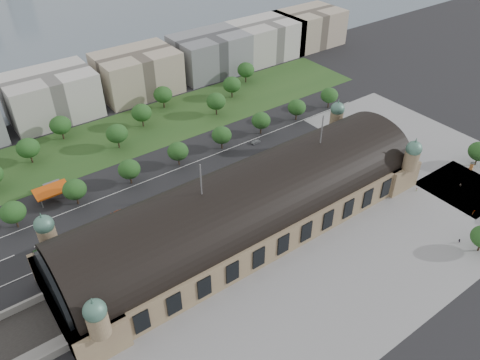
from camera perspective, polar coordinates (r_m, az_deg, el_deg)
ground at (r=182.27m, az=1.03°, el=-5.74°), size 900.00×900.00×0.00m
station at (r=175.56m, az=1.07°, el=-3.25°), size 150.00×48.40×44.30m
plaza_south at (r=165.79m, az=13.35°, el=-12.44°), size 190.00×48.00×0.12m
plaza_east at (r=246.75m, az=20.52°, el=4.15°), size 56.00×100.00×0.12m
road_slab at (r=199.74m, az=-10.20°, el=-2.04°), size 260.00×26.00×0.10m
grass_belt at (r=244.01m, az=-15.24°, el=4.90°), size 300.00×45.00×0.10m
petrol_station at (r=211.52m, az=-21.89°, el=-0.98°), size 14.00×13.00×5.05m
lake at (r=431.14m, az=-24.80°, el=16.70°), size 700.00×320.00×0.08m
office_3 at (r=269.37m, az=-22.03°, el=9.48°), size 45.00×32.00×24.00m
office_4 at (r=283.44m, az=-12.40°, el=12.61°), size 45.00×32.00×24.00m
office_5 at (r=305.15m, az=-3.72°, el=15.08°), size 45.00×32.00×24.00m
office_6 at (r=329.99m, az=3.11°, el=16.76°), size 45.00×32.00×24.00m
office_7 at (r=355.41m, az=8.40°, el=17.89°), size 45.00×32.00×24.00m
tree_row_2 at (r=197.21m, az=-25.95°, el=-3.55°), size 9.60×9.60×11.52m
tree_row_3 at (r=199.97m, az=-19.52°, el=-1.09°), size 9.60×9.60×11.52m
tree_row_4 at (r=205.51m, az=-13.36°, el=1.29°), size 9.60×9.60×11.52m
tree_row_5 at (r=213.61m, az=-7.58°, el=3.49°), size 9.60×9.60×11.52m
tree_row_6 at (r=224.01m, az=-2.26°, el=5.49°), size 9.60×9.60×11.52m
tree_row_7 at (r=236.40m, az=2.58°, el=7.25°), size 9.60×9.60×11.52m
tree_row_8 at (r=250.47m, az=6.94°, el=8.79°), size 9.60×9.60×11.52m
tree_row_9 at (r=265.98m, az=10.84°, el=10.11°), size 9.60×9.60×11.52m
tree_belt_4 at (r=233.84m, az=-24.43°, el=3.59°), size 10.40×10.40×12.48m
tree_belt_5 at (r=247.25m, az=-21.06°, el=6.27°), size 10.40×10.40×12.48m
tree_belt_6 at (r=231.53m, az=-14.78°, el=5.51°), size 10.40×10.40×12.48m
tree_belt_7 at (r=247.41m, az=-11.91°, el=8.04°), size 10.40×10.40×12.48m
tree_belt_8 at (r=264.25m, az=-9.38°, el=10.24°), size 10.40×10.40×12.48m
tree_belt_9 at (r=253.91m, az=-2.94°, el=9.57°), size 10.40×10.40×12.48m
tree_belt_10 at (r=272.47m, az=-1.00°, el=11.56°), size 10.40×10.40×12.48m
tree_belt_11 at (r=291.59m, az=0.72°, el=13.28°), size 10.40×10.40×12.48m
tree_plaza_ne at (r=237.83m, az=27.18°, el=3.12°), size 10.00×10.00×11.69m
traffic_car_2 at (r=190.15m, az=-16.82°, el=-5.24°), size 5.63×3.10×1.49m
traffic_car_3 at (r=193.80m, az=-14.69°, el=-3.86°), size 5.71×2.84×1.60m
traffic_car_5 at (r=231.30m, az=1.97°, el=4.66°), size 5.03×1.93×1.63m
traffic_car_6 at (r=237.04m, az=10.39°, el=4.89°), size 6.00×3.00×1.63m
parked_car_0 at (r=179.34m, az=-22.13°, el=-9.69°), size 4.88×3.46×1.53m
parked_car_1 at (r=178.63m, az=-17.70°, el=-8.71°), size 5.10×4.53×1.31m
parked_car_2 at (r=181.86m, az=-17.38°, el=-7.62°), size 5.74×4.37×1.55m
parked_car_3 at (r=180.11m, az=-21.35°, el=-9.21°), size 4.75×4.29×1.56m
parked_car_4 at (r=182.18m, az=-12.54°, el=-6.53°), size 4.77×3.13×1.49m
parked_car_5 at (r=184.43m, az=-10.76°, el=-5.64°), size 5.43×4.26×1.37m
parked_car_6 at (r=188.38m, az=-9.73°, el=-4.40°), size 5.95×4.44×1.60m
bus_west at (r=196.53m, az=-4.74°, el=-1.62°), size 12.17×3.41×3.36m
bus_mid at (r=200.65m, az=-3.26°, el=-0.58°), size 13.30×3.74×3.67m
bus_east at (r=213.01m, az=2.37°, el=1.83°), size 11.64×3.34×3.21m
advertising_column at (r=236.42m, az=26.40°, el=1.54°), size 1.89×1.89×3.59m
pedestrian_0 at (r=213.04m, az=20.72°, el=-1.10°), size 0.79×0.47×1.58m
pedestrian_1 at (r=208.78m, az=26.51°, el=-3.65°), size 0.81×0.81×1.90m
pedestrian_2 at (r=223.19m, az=25.28°, el=-0.53°), size 0.58×0.92×1.82m
pedestrian_3 at (r=210.51m, az=26.66°, el=-3.40°), size 0.96×0.52×1.58m
pedestrian_4 at (r=193.25m, az=25.15°, el=-6.75°), size 0.83×1.25×1.78m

